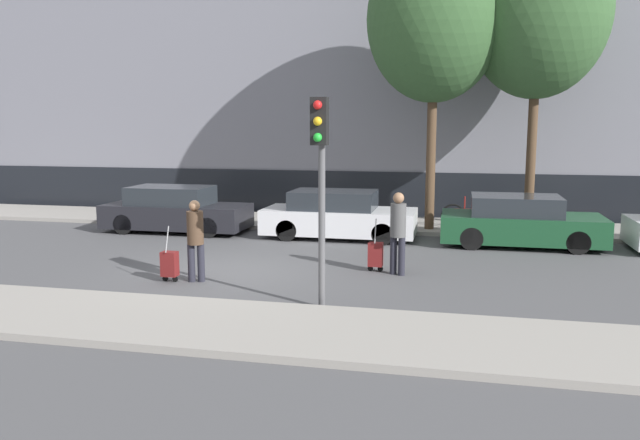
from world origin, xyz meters
name	(u,v)px	position (x,y,z in m)	size (l,w,h in m)	color
ground_plane	(235,272)	(0.00, 0.00, 0.00)	(80.00, 80.00, 0.00)	#4C4C4F
sidewalk_near	(155,320)	(0.00, -3.75, 0.06)	(28.00, 2.50, 0.12)	gray
sidewalk_far	(309,222)	(0.00, 7.00, 0.06)	(28.00, 3.00, 0.12)	gray
building_facade	(333,30)	(0.00, 10.89, 6.75)	(28.00, 3.43, 13.53)	slate
parked_car_0	(175,211)	(-3.62, 4.62, 0.65)	(4.37, 1.75, 1.39)	black
parked_car_1	(338,216)	(1.43, 4.66, 0.64)	(4.35, 1.80, 1.36)	silver
parked_car_2	(520,222)	(6.43, 4.56, 0.64)	(4.21, 1.92, 1.36)	#194728
pedestrian_left	(195,236)	(-0.47, -0.99, 0.97)	(0.34, 0.34, 1.71)	#23232D
trolley_left	(170,264)	(-1.01, -1.13, 0.37)	(0.34, 0.29, 1.18)	maroon
pedestrian_right	(398,228)	(3.55, 0.53, 1.03)	(0.34, 0.34, 1.80)	#23232D
trolley_right	(376,254)	(3.05, 0.74, 0.38)	(0.34, 0.29, 1.19)	maroon
traffic_light	(320,160)	(2.48, -2.36, 2.64)	(0.28, 0.47, 3.69)	#515154
parked_bicycle	(471,216)	(5.18, 6.62, 0.49)	(1.77, 0.06, 0.96)	black
bare_tree_near_crossing	(538,13)	(6.86, 6.65, 6.41)	(4.02, 4.02, 8.77)	#4C3826
bare_tree_down_street	(435,19)	(3.96, 6.15, 6.25)	(3.92, 3.92, 8.55)	#4C3826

